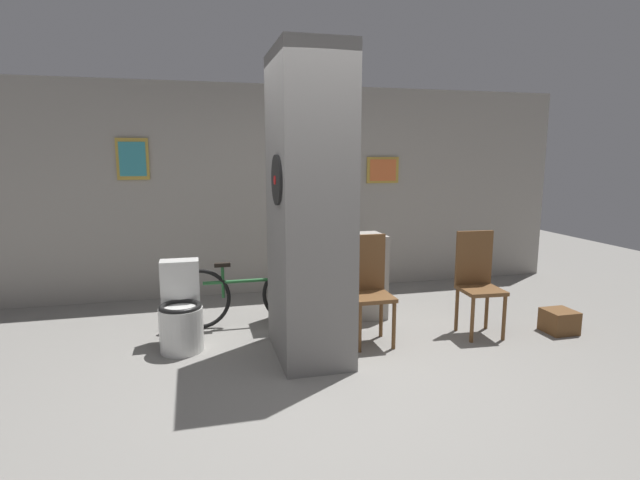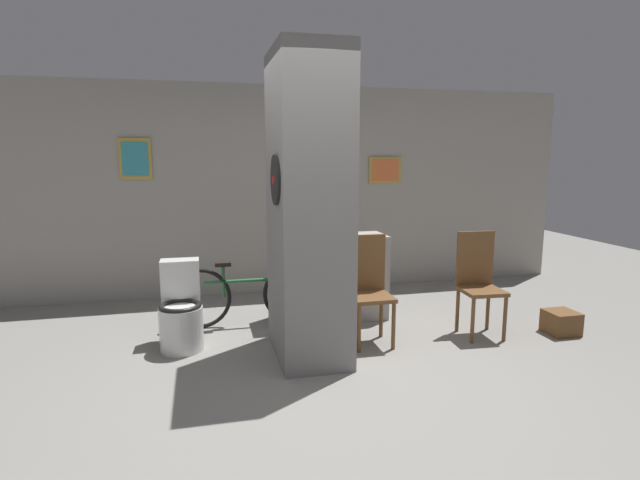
{
  "view_description": "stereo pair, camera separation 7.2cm",
  "coord_description": "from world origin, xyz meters",
  "px_view_note": "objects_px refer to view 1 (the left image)",
  "views": [
    {
      "loc": [
        -0.94,
        -3.63,
        1.75
      ],
      "look_at": [
        0.21,
        0.89,
        0.95
      ],
      "focal_mm": 28.0,
      "sensor_mm": 36.0,
      "label": 1
    },
    {
      "loc": [
        -0.87,
        -3.65,
        1.75
      ],
      "look_at": [
        0.21,
        0.89,
        0.95
      ],
      "focal_mm": 28.0,
      "sensor_mm": 36.0,
      "label": 2
    }
  ],
  "objects_px": {
    "bottle_tall": "(351,222)",
    "bicycle": "(247,295)",
    "chair_near_pillar": "(369,285)",
    "toilet": "(181,313)",
    "chair_by_doorway": "(478,279)"
  },
  "relations": [
    {
      "from": "bottle_tall",
      "to": "bicycle",
      "type": "bearing_deg",
      "value": -175.7
    },
    {
      "from": "bicycle",
      "to": "bottle_tall",
      "type": "relative_size",
      "value": 4.57
    },
    {
      "from": "chair_near_pillar",
      "to": "bicycle",
      "type": "height_order",
      "value": "chair_near_pillar"
    },
    {
      "from": "toilet",
      "to": "chair_near_pillar",
      "type": "xyz_separation_m",
      "value": [
        1.71,
        -0.27,
        0.22
      ]
    },
    {
      "from": "toilet",
      "to": "bicycle",
      "type": "distance_m",
      "value": 0.8
    },
    {
      "from": "toilet",
      "to": "bottle_tall",
      "type": "height_order",
      "value": "bottle_tall"
    },
    {
      "from": "chair_near_pillar",
      "to": "chair_by_doorway",
      "type": "bearing_deg",
      "value": -1.82
    },
    {
      "from": "chair_near_pillar",
      "to": "chair_by_doorway",
      "type": "height_order",
      "value": "same"
    },
    {
      "from": "chair_by_doorway",
      "to": "bicycle",
      "type": "relative_size",
      "value": 0.64
    },
    {
      "from": "chair_near_pillar",
      "to": "chair_by_doorway",
      "type": "relative_size",
      "value": 1.0
    },
    {
      "from": "bicycle",
      "to": "toilet",
      "type": "bearing_deg",
      "value": -144.25
    },
    {
      "from": "toilet",
      "to": "chair_by_doorway",
      "type": "xyz_separation_m",
      "value": [
        2.82,
        -0.31,
        0.22
      ]
    },
    {
      "from": "chair_by_doorway",
      "to": "bicycle",
      "type": "bearing_deg",
      "value": 164.17
    },
    {
      "from": "toilet",
      "to": "bottle_tall",
      "type": "distance_m",
      "value": 2.0
    },
    {
      "from": "toilet",
      "to": "chair_by_doorway",
      "type": "relative_size",
      "value": 0.77
    }
  ]
}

